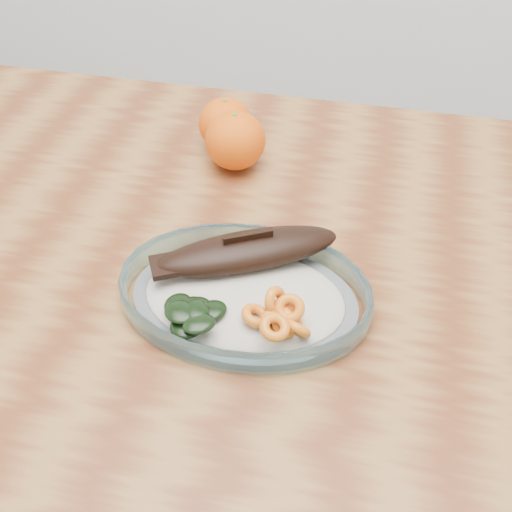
# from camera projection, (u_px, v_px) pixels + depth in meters

# --- Properties ---
(ground) EXTENTS (3.00, 3.00, 0.00)m
(ground) POSITION_uv_depth(u_px,v_px,m) (224.00, 512.00, 1.33)
(ground) COLOR slate
(ground) RESTS_ON ground
(dining_table) EXTENTS (1.20, 0.80, 0.75)m
(dining_table) POSITION_uv_depth(u_px,v_px,m) (209.00, 290.00, 0.90)
(dining_table) COLOR brown
(dining_table) RESTS_ON ground
(plated_meal) EXTENTS (0.53, 0.53, 0.08)m
(plated_meal) POSITION_uv_depth(u_px,v_px,m) (244.00, 290.00, 0.74)
(plated_meal) COLOR white
(plated_meal) RESTS_ON dining_table
(orange_left) EXTENTS (0.09, 0.09, 0.09)m
(orange_left) POSITION_uv_depth(u_px,v_px,m) (235.00, 141.00, 0.93)
(orange_left) COLOR #E04304
(orange_left) RESTS_ON dining_table
(orange_right) EXTENTS (0.08, 0.08, 0.08)m
(orange_right) POSITION_uv_depth(u_px,v_px,m) (226.00, 124.00, 0.97)
(orange_right) COLOR #E04304
(orange_right) RESTS_ON dining_table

